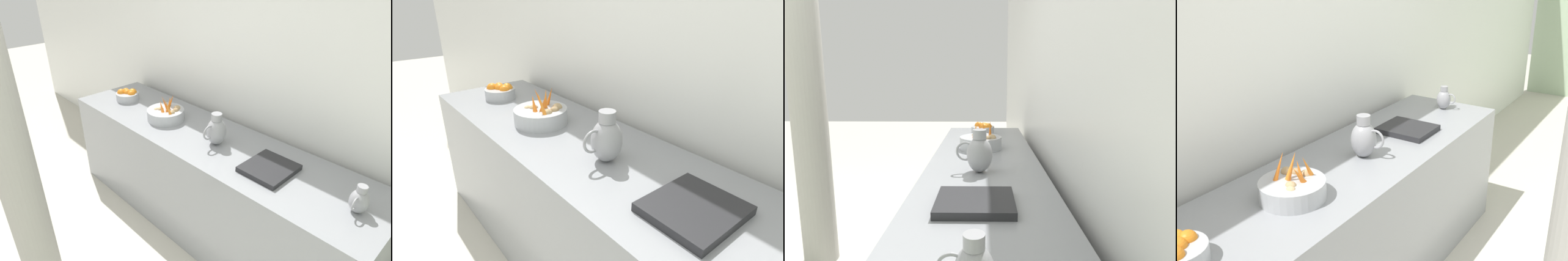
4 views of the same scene
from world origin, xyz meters
TOP-DOWN VIEW (x-y plane):
  - tile_wall_left at (-1.95, 0.33)m, footprint 0.10×9.32m
  - prep_counter at (-1.48, -0.17)m, footprint 0.72×2.87m
  - vegetable_colander at (-1.45, -0.61)m, footprint 0.32×0.32m
  - orange_bowl at (-1.46, -1.23)m, footprint 0.22×0.22m
  - metal_pitcher_tall at (-1.45, -0.02)m, footprint 0.21×0.15m
  - counter_sink_basin at (-1.44, 0.48)m, footprint 0.34×0.30m
  - support_column at (-0.18, -0.53)m, footprint 0.25×0.25m

SIDE VIEW (x-z plane):
  - prep_counter at x=-1.48m, z-range 0.00..0.89m
  - counter_sink_basin at x=-1.44m, z-range 0.89..0.93m
  - orange_bowl at x=-1.46m, z-range 0.89..1.00m
  - vegetable_colander at x=-1.45m, z-range 0.83..1.06m
  - metal_pitcher_tall at x=-1.45m, z-range 0.88..1.13m
  - tile_wall_left at x=-1.95m, z-range 0.00..3.00m
  - support_column at x=-0.18m, z-range 0.00..3.00m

